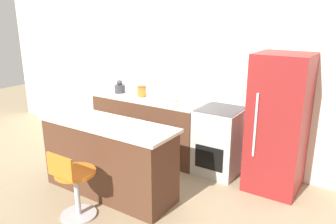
{
  "coord_description": "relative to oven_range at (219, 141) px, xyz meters",
  "views": [
    {
      "loc": [
        2.7,
        -3.68,
        2.19
      ],
      "look_at": [
        0.5,
        -0.3,
        0.98
      ],
      "focal_mm": 35.0,
      "sensor_mm": 36.0,
      "label": 1
    }
  ],
  "objects": [
    {
      "name": "kitchen_island",
      "position": [
        -0.92,
        -1.28,
        -0.0
      ],
      "size": [
        1.81,
        0.61,
        0.94
      ],
      "color": "#4C2D1E",
      "rests_on": "ground_plane"
    },
    {
      "name": "kettle",
      "position": [
        -1.81,
        -0.01,
        0.56
      ],
      "size": [
        0.18,
        0.18,
        0.21
      ],
      "color": "#333338",
      "rests_on": "back_counter"
    },
    {
      "name": "back_counter",
      "position": [
        -1.23,
        0.0,
        -0.0
      ],
      "size": [
        1.85,
        0.63,
        0.95
      ],
      "color": "#4C2D1E",
      "rests_on": "ground_plane"
    },
    {
      "name": "mixing_bowl",
      "position": [
        -0.8,
        -0.01,
        0.51
      ],
      "size": [
        0.22,
        0.22,
        0.07
      ],
      "color": "beige",
      "rests_on": "back_counter"
    },
    {
      "name": "refrigerator",
      "position": [
        0.79,
        -0.02,
        0.41
      ],
      "size": [
        0.65,
        0.69,
        1.76
      ],
      "color": "maroon",
      "rests_on": "ground_plane"
    },
    {
      "name": "canister_jar",
      "position": [
        -1.36,
        -0.01,
        0.56
      ],
      "size": [
        0.15,
        0.15,
        0.16
      ],
      "color": "#9E6623",
      "rests_on": "back_counter"
    },
    {
      "name": "ground_plane",
      "position": [
        -0.95,
        -0.34,
        -0.47
      ],
      "size": [
        14.0,
        14.0,
        0.0
      ],
      "primitive_type": "plane",
      "color": "#998466"
    },
    {
      "name": "stool_chair",
      "position": [
        -0.86,
        -1.9,
        -0.07
      ],
      "size": [
        0.44,
        0.44,
        0.81
      ],
      "color": "#B7B7BC",
      "rests_on": "ground_plane"
    },
    {
      "name": "wall_back",
      "position": [
        -0.95,
        0.35,
        0.83
      ],
      "size": [
        8.0,
        0.06,
        2.6
      ],
      "color": "silver",
      "rests_on": "ground_plane"
    },
    {
      "name": "oven_range",
      "position": [
        0.0,
        0.0,
        0.0
      ],
      "size": [
        0.59,
        0.65,
        0.95
      ],
      "color": "#B7B2A8",
      "rests_on": "ground_plane"
    }
  ]
}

